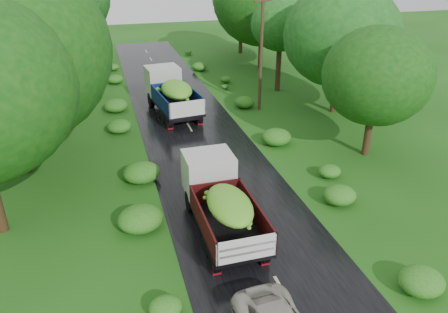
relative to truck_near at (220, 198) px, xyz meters
name	(u,v)px	position (x,y,z in m)	size (l,w,h in m)	color
ground	(283,292)	(1.09, -4.33, -1.49)	(120.00, 120.00, 0.00)	#18480F
road	(240,215)	(1.09, 0.67, -1.48)	(6.50, 80.00, 0.02)	black
road_lines	(233,204)	(1.09, 1.67, -1.47)	(0.12, 69.60, 0.00)	#BFB78C
truck_near	(220,198)	(0.00, 0.00, 0.00)	(2.29, 6.30, 2.64)	black
truck_far	(171,91)	(0.45, 14.75, 0.15)	(3.21, 7.13, 2.90)	black
utility_pole	(261,52)	(6.79, 13.71, 2.75)	(1.40, 0.54, 8.24)	#382616
trees_left	(23,16)	(-8.74, 17.95, 5.19)	(7.60, 34.61, 9.66)	black
trees_right	(287,18)	(10.98, 19.04, 4.12)	(5.47, 30.72, 8.29)	black
shrubs	(196,134)	(1.09, 9.67, -1.14)	(11.90, 44.00, 0.70)	#1B5E16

